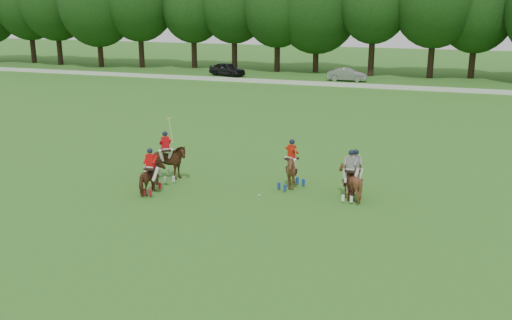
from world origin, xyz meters
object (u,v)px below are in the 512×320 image
(car_left, at_px, (227,69))
(car_mid, at_px, (347,75))
(polo_stripe_b, at_px, (350,182))
(polo_ball, at_px, (259,195))
(polo_red_c, at_px, (291,171))
(polo_stripe_a, at_px, (355,180))
(polo_red_a, at_px, (151,178))
(polo_red_b, at_px, (166,162))

(car_left, distance_m, car_mid, 14.10)
(polo_stripe_b, distance_m, polo_ball, 4.09)
(polo_red_c, height_order, polo_stripe_a, polo_red_c)
(polo_red_a, relative_size, polo_red_c, 0.90)
(polo_red_a, bearing_deg, polo_stripe_b, 13.72)
(car_mid, height_order, polo_stripe_a, polo_stripe_a)
(polo_stripe_a, distance_m, polo_stripe_b, 0.34)
(polo_red_b, distance_m, polo_ball, 5.23)
(car_left, height_order, polo_red_b, polo_red_b)
(polo_stripe_b, bearing_deg, car_mid, 100.20)
(car_mid, distance_m, polo_red_b, 38.49)
(car_left, xyz_separation_m, polo_ball, (17.09, -39.27, -0.72))
(polo_stripe_a, xyz_separation_m, polo_stripe_b, (-0.15, -0.31, 0.01))
(polo_stripe_a, bearing_deg, polo_red_b, -177.60)
(car_left, relative_size, polo_stripe_b, 1.99)
(car_left, distance_m, polo_red_b, 40.26)
(car_left, bearing_deg, polo_stripe_a, -132.18)
(polo_stripe_b, bearing_deg, car_left, 118.71)
(car_mid, xyz_separation_m, polo_red_c, (4.05, -37.71, 0.17))
(car_mid, height_order, polo_ball, car_mid)
(polo_red_a, height_order, polo_ball, polo_red_a)
(polo_stripe_b, height_order, polo_ball, polo_stripe_b)
(polo_red_a, height_order, polo_red_b, polo_red_b)
(polo_stripe_a, relative_size, polo_stripe_b, 0.98)
(car_left, height_order, car_mid, car_left)
(polo_stripe_a, distance_m, polo_ball, 4.31)
(car_mid, xyz_separation_m, polo_stripe_b, (6.90, -38.35, 0.12))
(polo_stripe_a, height_order, polo_ball, polo_stripe_a)
(polo_red_c, height_order, polo_ball, polo_red_c)
(polo_ball, bearing_deg, polo_red_a, -165.83)
(polo_red_a, bearing_deg, polo_red_b, 98.27)
(car_left, distance_m, polo_ball, 42.83)
(polo_red_c, distance_m, polo_stripe_b, 2.93)
(car_mid, xyz_separation_m, polo_red_a, (-1.80, -40.48, 0.07))
(polo_red_a, relative_size, polo_red_b, 0.71)
(polo_red_c, xyz_separation_m, polo_stripe_b, (2.85, -0.64, -0.05))
(car_left, bearing_deg, car_mid, -71.26)
(polo_ball, bearing_deg, polo_red_c, 55.85)
(car_left, height_order, polo_red_c, polo_red_c)
(polo_stripe_b, bearing_deg, polo_stripe_a, 63.79)
(car_left, distance_m, polo_red_c, 41.85)
(polo_red_c, bearing_deg, polo_ball, -124.15)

